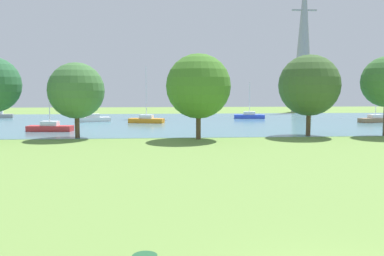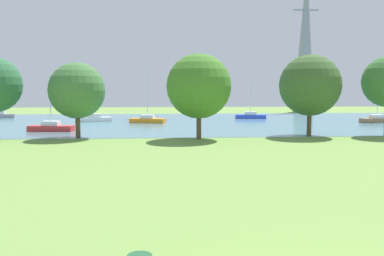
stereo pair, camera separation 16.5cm
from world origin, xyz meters
The scene contains 11 objects.
ground_plane centered at (0.00, 22.00, 0.00)m, with size 160.00×160.00×0.00m, color olive.
water_surface centered at (0.00, 50.00, 0.01)m, with size 140.00×40.00×0.02m, color teal.
sailboat_orange centered at (-5.72, 48.13, 0.47)m, with size 5.03×2.71×7.69m.
sailboat_brown centered at (26.02, 46.48, 0.48)m, with size 5.02×2.57×8.04m.
sailboat_blue centered at (10.28, 55.74, 0.45)m, with size 5.00×2.37×5.82m.
sailboat_white centered at (-13.40, 51.10, 0.45)m, with size 5.03×2.99×5.82m.
sailboat_red centered at (-15.79, 37.34, 0.45)m, with size 4.94×2.05×5.91m.
tree_east_near centered at (-11.58, 30.81, 4.41)m, with size 5.21×5.21×7.02m.
tree_west_far centered at (-0.38, 29.02, 4.81)m, with size 5.87×5.87×7.75m.
tree_mid_shore centered at (10.60, 30.86, 4.92)m, with size 5.93×5.93×7.90m.
electricity_pylon centered at (25.80, 75.25, 14.93)m, with size 6.40×4.40×29.83m.
Camera 2 is at (-3.70, -7.67, 4.41)m, focal length 38.01 mm.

